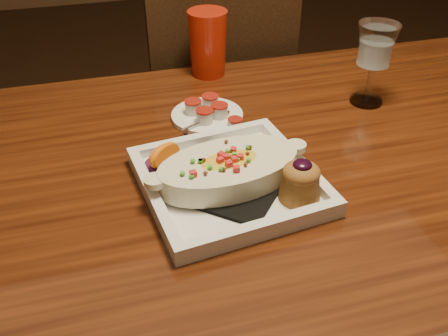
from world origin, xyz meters
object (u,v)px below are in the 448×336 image
object	(u,v)px
saucer	(207,114)
chair_far	(215,112)
goblet	(375,50)
plate	(233,174)
table	(295,200)
red_tumbler	(208,44)

from	to	relation	value
saucer	chair_far	bearing A→B (deg)	73.65
goblet	plate	bearing A→B (deg)	-149.34
plate	saucer	world-z (taller)	plate
saucer	plate	bearing A→B (deg)	-93.12
table	saucer	bearing A→B (deg)	124.35
chair_far	red_tumbler	distance (m)	0.40
chair_far	goblet	distance (m)	0.63
chair_far	plate	xyz separation A→B (m)	(-0.14, -0.68, 0.27)
plate	goblet	bearing A→B (deg)	23.63
table	chair_far	world-z (taller)	chair_far
plate	red_tumbler	size ratio (longest dim) A/B	2.04
table	red_tumbler	world-z (taller)	red_tumbler
table	red_tumbler	distance (m)	0.44
goblet	red_tumbler	size ratio (longest dim) A/B	1.14
table	chair_far	bearing A→B (deg)	90.00
table	goblet	xyz separation A→B (m)	(0.22, 0.17, 0.22)
plate	red_tumbler	bearing A→B (deg)	74.25
goblet	red_tumbler	world-z (taller)	goblet
goblet	saucer	bearing A→B (deg)	176.51
plate	goblet	world-z (taller)	goblet
table	saucer	xyz separation A→B (m)	(-0.13, 0.19, 0.11)
plate	table	bearing A→B (deg)	12.32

